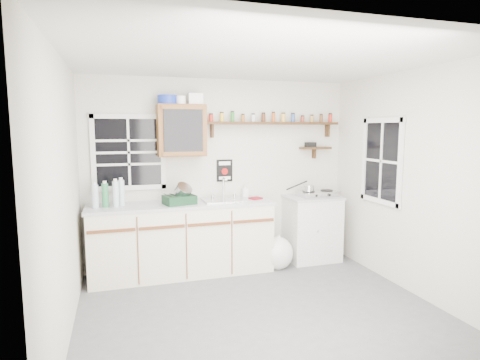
% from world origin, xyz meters
% --- Properties ---
extents(room, '(3.64, 3.24, 2.54)m').
position_xyz_m(room, '(0.00, 0.00, 1.25)').
color(room, '#4F4F52').
rests_on(room, ground).
extents(main_cabinet, '(2.31, 0.63, 0.92)m').
position_xyz_m(main_cabinet, '(-0.58, 1.30, 0.46)').
color(main_cabinet, beige).
rests_on(main_cabinet, floor).
extents(right_cabinet, '(0.73, 0.57, 0.91)m').
position_xyz_m(right_cabinet, '(1.25, 1.32, 0.46)').
color(right_cabinet, '#B8B8B1').
rests_on(right_cabinet, floor).
extents(sink, '(0.52, 0.44, 0.29)m').
position_xyz_m(sink, '(-0.05, 1.30, 0.93)').
color(sink, silver).
rests_on(sink, main_cabinet).
extents(upper_cabinet, '(0.60, 0.32, 0.65)m').
position_xyz_m(upper_cabinet, '(-0.55, 1.44, 1.82)').
color(upper_cabinet, brown).
rests_on(upper_cabinet, wall_back).
extents(upper_cabinet_clutter, '(0.56, 0.24, 0.14)m').
position_xyz_m(upper_cabinet_clutter, '(-0.59, 1.44, 2.21)').
color(upper_cabinet_clutter, '#182E9D').
rests_on(upper_cabinet_clutter, upper_cabinet).
extents(spice_shelf, '(1.91, 0.18, 0.35)m').
position_xyz_m(spice_shelf, '(0.72, 1.51, 1.93)').
color(spice_shelf, '#311F0D').
rests_on(spice_shelf, wall_back).
extents(secondary_shelf, '(0.45, 0.16, 0.24)m').
position_xyz_m(secondary_shelf, '(1.36, 1.52, 1.58)').
color(secondary_shelf, '#311F0D').
rests_on(secondary_shelf, wall_back).
extents(warning_sign, '(0.22, 0.02, 0.30)m').
position_xyz_m(warning_sign, '(0.05, 1.59, 1.28)').
color(warning_sign, black).
rests_on(warning_sign, wall_back).
extents(window_back, '(0.93, 0.03, 0.98)m').
position_xyz_m(window_back, '(-1.20, 1.59, 1.55)').
color(window_back, black).
rests_on(window_back, wall_back).
extents(window_right, '(0.03, 0.78, 1.08)m').
position_xyz_m(window_right, '(1.79, 0.55, 1.45)').
color(window_right, black).
rests_on(window_right, wall_back).
extents(water_bottles, '(0.37, 0.15, 0.34)m').
position_xyz_m(water_bottles, '(-1.44, 1.30, 1.07)').
color(water_bottles, '#B0C2CF').
rests_on(water_bottles, main_cabinet).
extents(dish_rack, '(0.42, 0.35, 0.27)m').
position_xyz_m(dish_rack, '(-0.61, 1.23, 1.01)').
color(dish_rack, '#10311B').
rests_on(dish_rack, main_cabinet).
extents(soap_bottle, '(0.08, 0.08, 0.17)m').
position_xyz_m(soap_bottle, '(0.32, 1.52, 1.00)').
color(soap_bottle, white).
rests_on(soap_bottle, main_cabinet).
extents(rag, '(0.19, 0.18, 0.02)m').
position_xyz_m(rag, '(0.40, 1.29, 0.93)').
color(rag, maroon).
rests_on(rag, main_cabinet).
extents(hotplate, '(0.58, 0.34, 0.08)m').
position_xyz_m(hotplate, '(1.32, 1.31, 0.95)').
color(hotplate, silver).
rests_on(hotplate, right_cabinet).
extents(saucepan, '(0.35, 0.23, 0.16)m').
position_xyz_m(saucepan, '(1.17, 1.31, 1.03)').
color(saucepan, silver).
rests_on(saucepan, hotplate).
extents(trash_bag, '(0.42, 0.38, 0.48)m').
position_xyz_m(trash_bag, '(0.65, 1.13, 0.21)').
color(trash_bag, silver).
rests_on(trash_bag, floor).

